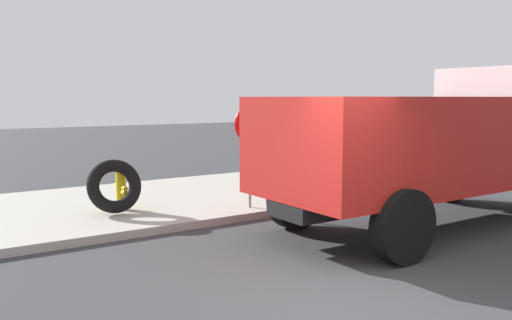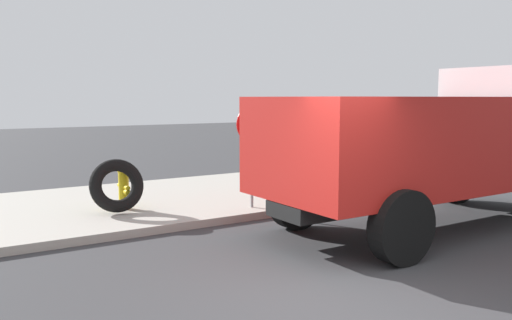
# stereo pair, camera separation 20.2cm
# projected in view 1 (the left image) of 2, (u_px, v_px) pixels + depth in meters

# --- Properties ---
(ground_plane) EXTENTS (80.00, 80.00, 0.00)m
(ground_plane) POSITION_uv_depth(u_px,v_px,m) (353.00, 296.00, 6.39)
(ground_plane) COLOR #38383A
(sidewalk_curb) EXTENTS (36.00, 5.00, 0.15)m
(sidewalk_curb) POSITION_uv_depth(u_px,v_px,m) (146.00, 202.00, 11.75)
(sidewalk_curb) COLOR #ADA89E
(sidewalk_curb) RESTS_ON ground
(fire_hydrant) EXTENTS (0.24, 0.54, 0.91)m
(fire_hydrant) POSITION_uv_depth(u_px,v_px,m) (121.00, 185.00, 10.60)
(fire_hydrant) COLOR yellow
(fire_hydrant) RESTS_ON sidewalk_curb
(loose_tire) EXTENTS (1.10, 0.63, 1.08)m
(loose_tire) POSITION_uv_depth(u_px,v_px,m) (114.00, 186.00, 10.21)
(loose_tire) COLOR black
(loose_tire) RESTS_ON sidewalk_curb
(stop_sign) EXTENTS (0.76, 0.08, 2.09)m
(stop_sign) POSITION_uv_depth(u_px,v_px,m) (250.00, 137.00, 10.67)
(stop_sign) COLOR gray
(stop_sign) RESTS_ON sidewalk_curb
(dump_truck_red) EXTENTS (7.00, 2.81, 3.00)m
(dump_truck_red) POSITION_uv_depth(u_px,v_px,m) (443.00, 139.00, 9.88)
(dump_truck_red) COLOR red
(dump_truck_red) RESTS_ON ground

